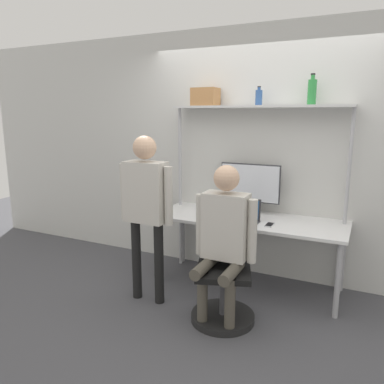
# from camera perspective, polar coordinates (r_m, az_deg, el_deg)

# --- Properties ---
(ground_plane) EXTENTS (12.00, 12.00, 0.00)m
(ground_plane) POSITION_cam_1_polar(r_m,az_deg,el_deg) (3.85, 6.60, -16.00)
(ground_plane) COLOR #4C4C51
(wall_back) EXTENTS (8.00, 0.06, 2.70)m
(wall_back) POSITION_cam_1_polar(r_m,az_deg,el_deg) (4.15, 10.45, 5.55)
(wall_back) COLOR silver
(wall_back) RESTS_ON ground_plane
(desk) EXTENTS (1.95, 0.70, 0.74)m
(desk) POSITION_cam_1_polar(r_m,az_deg,el_deg) (3.92, 8.61, -4.95)
(desk) COLOR white
(desk) RESTS_ON ground_plane
(shelf_unit) EXTENTS (1.85, 0.25, 1.88)m
(shelf_unit) POSITION_cam_1_polar(r_m,az_deg,el_deg) (3.97, 9.95, 8.75)
(shelf_unit) COLOR silver
(shelf_unit) RESTS_ON ground_plane
(monitor) EXTENTS (0.65, 0.16, 0.54)m
(monitor) POSITION_cam_1_polar(r_m,az_deg,el_deg) (4.04, 8.80, 1.08)
(monitor) COLOR #333338
(monitor) RESTS_ON desk
(laptop) EXTENTS (0.30, 0.22, 0.23)m
(laptop) POSITION_cam_1_polar(r_m,az_deg,el_deg) (3.76, 7.97, -3.54)
(laptop) COLOR #333338
(laptop) RESTS_ON desk
(cell_phone) EXTENTS (0.07, 0.15, 0.01)m
(cell_phone) POSITION_cam_1_polar(r_m,az_deg,el_deg) (3.70, 11.73, -4.92)
(cell_phone) COLOR silver
(cell_phone) RESTS_ON desk
(office_chair) EXTENTS (0.59, 0.59, 0.94)m
(office_chair) POSITION_cam_1_polar(r_m,az_deg,el_deg) (3.41, 4.80, -14.29)
(office_chair) COLOR black
(office_chair) RESTS_ON ground_plane
(person_seated) EXTENTS (0.55, 0.47, 1.38)m
(person_seated) POSITION_cam_1_polar(r_m,az_deg,el_deg) (3.17, 4.89, -6.10)
(person_seated) COLOR #4C473D
(person_seated) RESTS_ON ground_plane
(person_standing) EXTENTS (0.56, 0.22, 1.60)m
(person_standing) POSITION_cam_1_polar(r_m,az_deg,el_deg) (3.50, -7.03, -1.03)
(person_standing) COLOR black
(person_standing) RESTS_ON ground_plane
(bottle_green) EXTENTS (0.08, 0.08, 0.29)m
(bottle_green) POSITION_cam_1_polar(r_m,az_deg,el_deg) (3.86, 17.82, 14.37)
(bottle_green) COLOR #2D8C3F
(bottle_green) RESTS_ON shelf_unit
(bottle_blue) EXTENTS (0.07, 0.07, 0.19)m
(bottle_blue) POSITION_cam_1_polar(r_m,az_deg,el_deg) (3.97, 10.18, 14.03)
(bottle_blue) COLOR #335999
(bottle_blue) RESTS_ON shelf_unit
(storage_box) EXTENTS (0.27, 0.22, 0.19)m
(storage_box) POSITION_cam_1_polar(r_m,az_deg,el_deg) (4.17, 2.07, 14.29)
(storage_box) COLOR #B27A47
(storage_box) RESTS_ON shelf_unit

